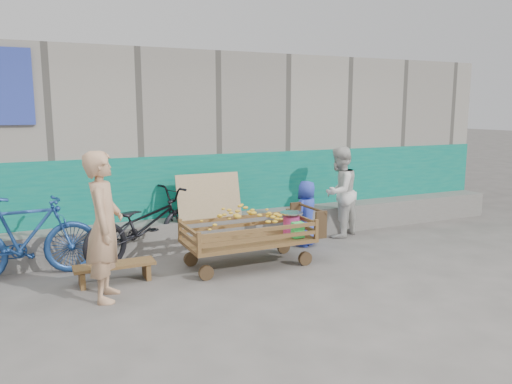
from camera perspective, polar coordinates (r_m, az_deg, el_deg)
name	(u,v)px	position (r m, az deg, el deg)	size (l,w,h in m)	color
ground	(252,300)	(5.71, -0.49, -12.24)	(80.00, 80.00, 0.00)	#53504C
building_wall	(158,145)	(9.16, -11.10, 5.30)	(12.00, 3.50, 3.00)	gray
banana_cart	(246,227)	(6.71, -1.16, -4.05)	(1.87, 0.86, 0.80)	brown
bench	(115,269)	(6.42, -15.84, -8.41)	(0.97, 0.29, 0.24)	brown
vendor_man	(104,226)	(5.75, -16.95, -3.78)	(0.61, 0.40, 1.67)	tan
woman	(339,192)	(8.35, 9.49, 0.00)	(0.73, 0.57, 1.50)	silver
child	(306,213)	(7.76, 5.79, -2.45)	(0.50, 0.32, 1.02)	#2E43BB
bicycle_dark	(144,225)	(7.21, -12.69, -3.68)	(0.66, 1.89, 0.99)	black
bicycle_blue	(25,238)	(6.86, -24.88, -4.75)	(0.50, 1.76, 1.06)	navy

